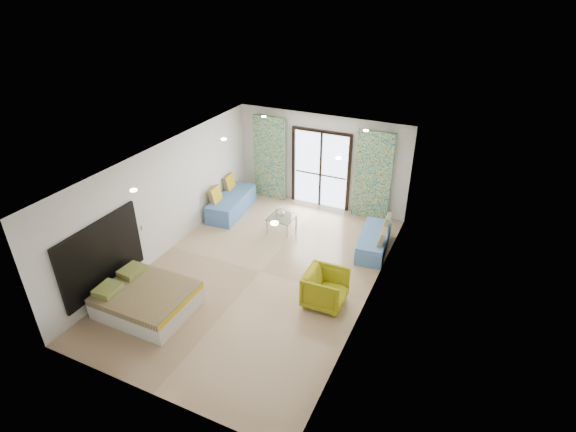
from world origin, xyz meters
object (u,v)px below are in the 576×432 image
at_px(daybed_right, 374,241).
at_px(coffee_table, 282,218).
at_px(daybed_left, 231,203).
at_px(bed, 146,299).
at_px(armchair, 326,287).

xyz_separation_m(daybed_right, coffee_table, (-2.46, -0.15, 0.13)).
bearing_deg(daybed_left, daybed_right, -8.97).
distance_m(bed, daybed_right, 5.47).
bearing_deg(bed, armchair, 28.13).
relative_size(daybed_right, coffee_table, 2.25).
distance_m(daybed_left, armchair, 4.67).
bearing_deg(daybed_left, armchair, -40.34).
relative_size(daybed_left, armchair, 2.32).
height_order(daybed_right, armchair, armchair).
relative_size(bed, coffee_table, 2.36).
distance_m(daybed_right, coffee_table, 2.46).
xyz_separation_m(daybed_left, daybed_right, (4.23, -0.22, -0.04)).
distance_m(daybed_left, daybed_right, 4.24).
height_order(bed, coffee_table, coffee_table).
bearing_deg(daybed_right, bed, -136.96).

